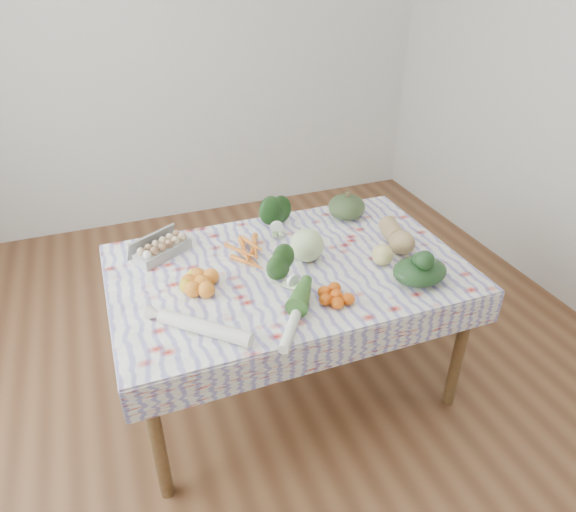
# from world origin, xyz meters

# --- Properties ---
(ground) EXTENTS (4.50, 4.50, 0.00)m
(ground) POSITION_xyz_m (0.00, 0.00, 0.00)
(ground) COLOR brown
(ground) RESTS_ON ground
(wall_back) EXTENTS (4.00, 0.04, 2.80)m
(wall_back) POSITION_xyz_m (0.00, 2.25, 1.40)
(wall_back) COLOR silver
(wall_back) RESTS_ON ground
(dining_table) EXTENTS (1.60, 1.00, 0.75)m
(dining_table) POSITION_xyz_m (0.00, 0.00, 0.68)
(dining_table) COLOR brown
(dining_table) RESTS_ON ground
(tablecloth) EXTENTS (1.66, 1.06, 0.01)m
(tablecloth) POSITION_xyz_m (0.00, 0.00, 0.76)
(tablecloth) COLOR white
(tablecloth) RESTS_ON dining_table
(egg_carton) EXTENTS (0.30, 0.24, 0.08)m
(egg_carton) POSITION_xyz_m (-0.54, 0.31, 0.80)
(egg_carton) COLOR #A3A49E
(egg_carton) RESTS_ON tablecloth
(carrot_bunch) EXTENTS (0.25, 0.23, 0.04)m
(carrot_bunch) POSITION_xyz_m (-0.16, 0.16, 0.78)
(carrot_bunch) COLOR orange
(carrot_bunch) RESTS_ON tablecloth
(kale_bunch) EXTENTS (0.21, 0.19, 0.16)m
(kale_bunch) POSITION_xyz_m (0.06, 0.36, 0.84)
(kale_bunch) COLOR #1A3C15
(kale_bunch) RESTS_ON tablecloth
(kabocha_squash) EXTENTS (0.24, 0.24, 0.13)m
(kabocha_squash) POSITION_xyz_m (0.48, 0.35, 0.83)
(kabocha_squash) COLOR #374A27
(kabocha_squash) RESTS_ON tablecloth
(cabbage) EXTENTS (0.21, 0.21, 0.16)m
(cabbage) POSITION_xyz_m (0.11, 0.02, 0.84)
(cabbage) COLOR #C2DC90
(cabbage) RESTS_ON tablecloth
(butternut_squash) EXTENTS (0.18, 0.29, 0.13)m
(butternut_squash) POSITION_xyz_m (0.59, -0.01, 0.83)
(butternut_squash) COLOR tan
(butternut_squash) RESTS_ON tablecloth
(orange_cluster) EXTENTS (0.31, 0.31, 0.08)m
(orange_cluster) POSITION_xyz_m (-0.42, -0.04, 0.80)
(orange_cluster) COLOR orange
(orange_cluster) RESTS_ON tablecloth
(broccoli) EXTENTS (0.21, 0.21, 0.12)m
(broccoli) POSITION_xyz_m (-0.07, -0.13, 0.82)
(broccoli) COLOR #24471B
(broccoli) RESTS_ON tablecloth
(mandarin_cluster) EXTENTS (0.22, 0.22, 0.06)m
(mandarin_cluster) POSITION_xyz_m (0.10, -0.32, 0.79)
(mandarin_cluster) COLOR #E95B0E
(mandarin_cluster) RESTS_ON tablecloth
(grapefruit) EXTENTS (0.12, 0.12, 0.10)m
(grapefruit) POSITION_xyz_m (0.43, -0.14, 0.81)
(grapefruit) COLOR #EBDA7D
(grapefruit) RESTS_ON tablecloth
(spinach_bag) EXTENTS (0.27, 0.22, 0.11)m
(spinach_bag) POSITION_xyz_m (0.51, -0.33, 0.82)
(spinach_bag) COLOR #173216
(spinach_bag) RESTS_ON tablecloth
(daikon) EXTENTS (0.35, 0.33, 0.06)m
(daikon) POSITION_xyz_m (-0.48, -0.34, 0.79)
(daikon) COLOR white
(daikon) RESTS_ON tablecloth
(leek) EXTENTS (0.28, 0.38, 0.05)m
(leek) POSITION_xyz_m (-0.11, -0.39, 0.79)
(leek) COLOR white
(leek) RESTS_ON tablecloth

